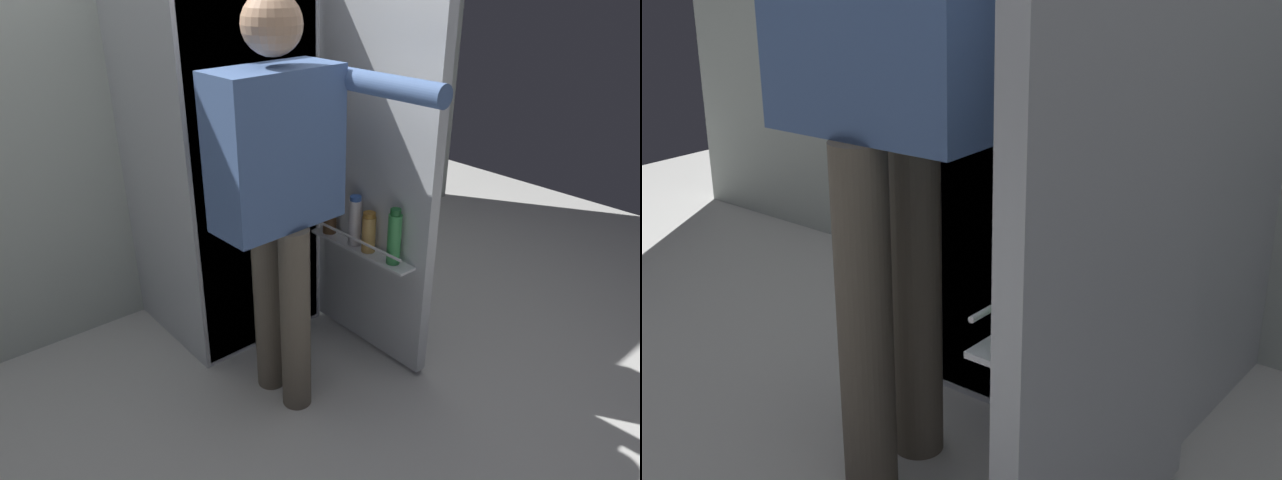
% 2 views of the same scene
% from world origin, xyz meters
% --- Properties ---
extents(ground_plane, '(5.95, 5.95, 0.00)m').
position_xyz_m(ground_plane, '(0.00, 0.00, 0.00)').
color(ground_plane, silver).
extents(kitchen_wall, '(4.40, 0.10, 2.56)m').
position_xyz_m(kitchen_wall, '(0.00, 0.96, 1.28)').
color(kitchen_wall, beige).
rests_on(kitchen_wall, ground_plane).
extents(refrigerator, '(0.73, 1.32, 1.74)m').
position_xyz_m(refrigerator, '(0.03, 0.52, 0.87)').
color(refrigerator, silver).
rests_on(refrigerator, ground_plane).
extents(person, '(0.57, 0.78, 1.60)m').
position_xyz_m(person, '(-0.15, -0.10, 0.96)').
color(person, '#665B4C').
rests_on(person, ground_plane).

